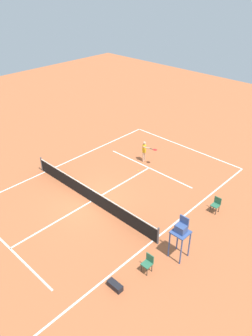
# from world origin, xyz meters

# --- Properties ---
(ground_plane) EXTENTS (60.00, 60.00, 0.00)m
(ground_plane) POSITION_xyz_m (0.00, 0.00, 0.00)
(ground_plane) COLOR #B76038
(court_lines) EXTENTS (10.02, 20.18, 0.01)m
(court_lines) POSITION_xyz_m (0.00, 0.00, 0.00)
(court_lines) COLOR white
(court_lines) RESTS_ON ground
(tennis_net) EXTENTS (10.62, 0.10, 1.07)m
(tennis_net) POSITION_xyz_m (0.00, 0.00, 0.50)
(tennis_net) COLOR #4C4C51
(tennis_net) RESTS_ON ground
(player_serving) EXTENTS (1.29, 0.46, 1.62)m
(player_serving) POSITION_xyz_m (0.87, -6.02, 0.96)
(player_serving) COLOR #D8A884
(player_serving) RESTS_ON ground
(tennis_ball) EXTENTS (0.07, 0.07, 0.07)m
(tennis_ball) POSITION_xyz_m (0.28, -4.64, 0.03)
(tennis_ball) COLOR #CCE033
(tennis_ball) RESTS_ON ground
(umpire_chair) EXTENTS (0.80, 0.80, 2.41)m
(umpire_chair) POSITION_xyz_m (-6.54, -0.05, 1.61)
(umpire_chair) COLOR #38518C
(umpire_chair) RESTS_ON ground
(courtside_chair_near) EXTENTS (0.44, 0.46, 0.95)m
(courtside_chair_near) POSITION_xyz_m (-6.04, 1.72, 0.53)
(courtside_chair_near) COLOR #262626
(courtside_chair_near) RESTS_ON ground
(courtside_chair_mid) EXTENTS (0.44, 0.46, 0.95)m
(courtside_chair_mid) POSITION_xyz_m (-6.04, -4.42, 0.53)
(courtside_chair_mid) COLOR #262626
(courtside_chair_mid) RESTS_ON ground
(equipment_bag) EXTENTS (0.76, 0.32, 0.30)m
(equipment_bag) POSITION_xyz_m (-5.63, 3.49, 0.15)
(equipment_bag) COLOR black
(equipment_bag) RESTS_ON ground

